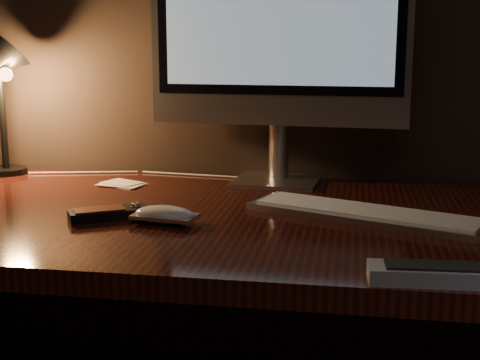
% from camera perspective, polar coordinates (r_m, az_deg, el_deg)
% --- Properties ---
extents(desk, '(1.60, 0.75, 0.75)m').
position_cam_1_polar(desk, '(1.41, -0.04, -7.21)').
color(desk, '#3B130D').
rests_on(desk, ground).
extents(monitor, '(0.60, 0.19, 0.63)m').
position_cam_1_polar(monitor, '(1.55, 3.28, 13.30)').
color(monitor, silver).
rests_on(monitor, desk).
extents(keyboard, '(0.47, 0.29, 0.02)m').
position_cam_1_polar(keyboard, '(1.29, 10.71, -2.82)').
color(keyboard, silver).
rests_on(keyboard, desk).
extents(mouse, '(0.13, 0.08, 0.02)m').
position_cam_1_polar(mouse, '(1.24, -6.42, -3.15)').
color(mouse, white).
rests_on(mouse, desk).
extents(media_remote, '(0.15, 0.12, 0.03)m').
position_cam_1_polar(media_remote, '(1.29, -11.15, -2.77)').
color(media_remote, black).
rests_on(media_remote, desk).
extents(tv_remote, '(0.23, 0.07, 0.03)m').
position_cam_1_polar(tv_remote, '(0.97, 17.64, -7.67)').
color(tv_remote, '#94979A').
rests_on(tv_remote, desk).
extents(papers, '(0.12, 0.10, 0.01)m').
position_cam_1_polar(papers, '(1.59, -10.06, -0.32)').
color(papers, white).
rests_on(papers, desk).
extents(desk_lamp, '(0.18, 0.19, 0.35)m').
position_cam_1_polar(desk_lamp, '(1.73, -19.61, 7.91)').
color(desk_lamp, black).
rests_on(desk_lamp, desk).
extents(cable, '(0.53, 0.02, 0.00)m').
position_cam_1_polar(cable, '(1.70, -8.96, 0.48)').
color(cable, white).
rests_on(cable, desk).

